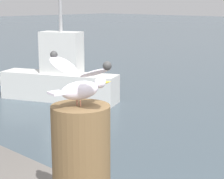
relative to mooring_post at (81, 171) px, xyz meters
The scene contains 3 objects.
mooring_post is the anchor object (origin of this frame).
seagull 0.51m from the mooring_post, 80.54° to the left, with size 0.56×0.39×0.27m.
boat_white 8.05m from the mooring_post, 142.92° to the left, with size 3.43×1.99×3.99m.
Camera 1 is at (0.78, -1.88, 2.45)m, focal length 64.93 mm.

